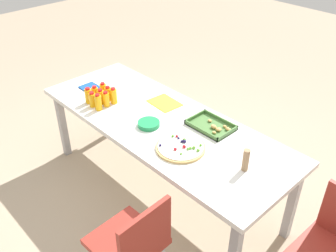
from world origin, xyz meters
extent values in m
plane|color=tan|center=(0.00, 0.00, 0.00)|extent=(12.00, 12.00, 0.00)
cube|color=silver|center=(0.00, 0.00, 0.71)|extent=(2.23, 0.84, 0.04)
cube|color=#99999E|center=(-1.04, -0.34, 0.34)|extent=(0.06, 0.06, 0.69)
cube|color=#99999E|center=(-1.04, 0.34, 0.34)|extent=(0.06, 0.06, 0.69)
cube|color=#99999E|center=(1.04, 0.34, 0.34)|extent=(0.06, 0.06, 0.69)
cube|color=maroon|center=(0.55, -0.80, 0.45)|extent=(0.42, 0.42, 0.04)
cube|color=maroon|center=(0.73, -0.79, 0.64)|extent=(0.05, 0.38, 0.38)
cylinder|color=silver|center=(0.38, -0.65, 0.21)|extent=(0.02, 0.02, 0.41)
cylinder|color=#FAAD14|center=(-0.63, -0.25, 0.79)|extent=(0.06, 0.06, 0.12)
cylinder|color=red|center=(-0.63, -0.25, 0.86)|extent=(0.04, 0.04, 0.02)
cylinder|color=#F9AD14|center=(-0.56, -0.26, 0.78)|extent=(0.06, 0.06, 0.12)
cylinder|color=red|center=(-0.56, -0.26, 0.85)|extent=(0.04, 0.04, 0.02)
cylinder|color=#F9AD14|center=(-0.48, -0.26, 0.79)|extent=(0.06, 0.06, 0.13)
cylinder|color=red|center=(-0.48, -0.26, 0.86)|extent=(0.04, 0.04, 0.02)
cylinder|color=#F9AE14|center=(-0.63, -0.19, 0.78)|extent=(0.05, 0.05, 0.12)
cylinder|color=red|center=(-0.63, -0.19, 0.85)|extent=(0.04, 0.04, 0.02)
cylinder|color=#F9AE14|center=(-0.55, -0.18, 0.78)|extent=(0.06, 0.06, 0.12)
cylinder|color=red|center=(-0.55, -0.18, 0.85)|extent=(0.04, 0.04, 0.02)
cylinder|color=#FAAD14|center=(-0.48, -0.18, 0.78)|extent=(0.06, 0.06, 0.12)
cylinder|color=red|center=(-0.48, -0.18, 0.85)|extent=(0.04, 0.04, 0.02)
cylinder|color=#FAAD14|center=(-0.62, -0.11, 0.79)|extent=(0.06, 0.06, 0.12)
cylinder|color=red|center=(-0.62, -0.11, 0.85)|extent=(0.04, 0.04, 0.02)
cylinder|color=#F9AC14|center=(-0.55, -0.11, 0.78)|extent=(0.06, 0.06, 0.12)
cylinder|color=red|center=(-0.55, -0.11, 0.85)|extent=(0.04, 0.04, 0.02)
cylinder|color=#F9AD14|center=(-0.48, -0.10, 0.79)|extent=(0.06, 0.06, 0.13)
cylinder|color=red|center=(-0.48, -0.10, 0.86)|extent=(0.04, 0.04, 0.02)
cylinder|color=tan|center=(0.36, -0.15, 0.73)|extent=(0.35, 0.35, 0.02)
cylinder|color=white|center=(0.36, -0.15, 0.75)|extent=(0.32, 0.32, 0.01)
sphere|color=#66B238|center=(0.45, -0.10, 0.76)|extent=(0.02, 0.02, 0.02)
sphere|color=red|center=(0.27, -0.09, 0.76)|extent=(0.02, 0.02, 0.02)
sphere|color=#66B238|center=(0.46, -0.05, 0.76)|extent=(0.02, 0.02, 0.02)
sphere|color=#66B238|center=(0.43, -0.12, 0.76)|extent=(0.02, 0.02, 0.02)
sphere|color=#66B238|center=(0.43, -0.14, 0.76)|extent=(0.02, 0.02, 0.02)
sphere|color=#66B238|center=(0.49, -0.10, 0.76)|extent=(0.02, 0.02, 0.02)
sphere|color=#66B238|center=(0.34, -0.09, 0.76)|extent=(0.03, 0.03, 0.03)
sphere|color=#1E1947|center=(0.29, -0.10, 0.76)|extent=(0.02, 0.02, 0.02)
sphere|color=#1E1947|center=(0.35, -0.10, 0.76)|extent=(0.03, 0.03, 0.03)
sphere|color=red|center=(0.37, -0.21, 0.76)|extent=(0.02, 0.02, 0.02)
sphere|color=#66B238|center=(0.43, -0.22, 0.76)|extent=(0.02, 0.02, 0.02)
sphere|color=#1E1947|center=(0.34, -0.11, 0.76)|extent=(0.02, 0.02, 0.02)
sphere|color=red|center=(0.39, -0.15, 0.76)|extent=(0.03, 0.03, 0.03)
sphere|color=#66B238|center=(0.25, -0.11, 0.76)|extent=(0.02, 0.02, 0.02)
sphere|color=#1E1947|center=(0.26, -0.25, 0.76)|extent=(0.02, 0.02, 0.02)
cube|color=#477238|center=(0.33, 0.22, 0.73)|extent=(0.34, 0.24, 0.01)
cube|color=#477238|center=(0.33, 0.10, 0.74)|extent=(0.34, 0.01, 0.03)
cube|color=#477238|center=(0.33, 0.33, 0.74)|extent=(0.34, 0.01, 0.03)
cube|color=#477238|center=(0.16, 0.22, 0.74)|extent=(0.01, 0.24, 0.03)
cube|color=#477238|center=(0.49, 0.22, 0.74)|extent=(0.01, 0.24, 0.03)
ellipsoid|color=tan|center=(0.36, 0.21, 0.75)|extent=(0.05, 0.04, 0.03)
ellipsoid|color=tan|center=(0.41, 0.22, 0.74)|extent=(0.03, 0.02, 0.02)
ellipsoid|color=tan|center=(0.41, 0.16, 0.74)|extent=(0.03, 0.02, 0.02)
ellipsoid|color=tan|center=(0.41, 0.28, 0.74)|extent=(0.03, 0.02, 0.02)
ellipsoid|color=tan|center=(0.46, 0.26, 0.75)|extent=(0.04, 0.03, 0.02)
ellipsoid|color=tan|center=(0.41, 0.20, 0.75)|extent=(0.04, 0.03, 0.03)
ellipsoid|color=tan|center=(0.28, 0.25, 0.74)|extent=(0.03, 0.02, 0.02)
ellipsoid|color=tan|center=(0.45, 0.26, 0.75)|extent=(0.04, 0.03, 0.02)
cylinder|color=#1E8C4C|center=(-0.01, -0.12, 0.73)|extent=(0.17, 0.17, 0.00)
cylinder|color=#1E8C4C|center=(-0.01, -0.12, 0.73)|extent=(0.17, 0.17, 0.00)
cylinder|color=#1E8C4C|center=(-0.01, -0.12, 0.74)|extent=(0.17, 0.17, 0.00)
cylinder|color=#1E8C4C|center=(-0.01, -0.12, 0.74)|extent=(0.17, 0.17, 0.00)
cylinder|color=#1E8C4C|center=(-0.01, -0.12, 0.75)|extent=(0.17, 0.17, 0.00)
cylinder|color=#1E8C4C|center=(-0.01, -0.12, 0.75)|extent=(0.17, 0.17, 0.00)
cylinder|color=#1E8C4C|center=(-0.01, -0.12, 0.76)|extent=(0.17, 0.17, 0.00)
cube|color=#194CA5|center=(-0.85, -0.10, 0.73)|extent=(0.15, 0.15, 0.01)
cylinder|color=#9E7A56|center=(0.81, -0.01, 0.81)|extent=(0.04, 0.04, 0.16)
cube|color=yellow|center=(-0.18, 0.20, 0.73)|extent=(0.27, 0.22, 0.01)
camera|label=1|loc=(1.83, -1.66, 2.32)|focal=40.03mm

